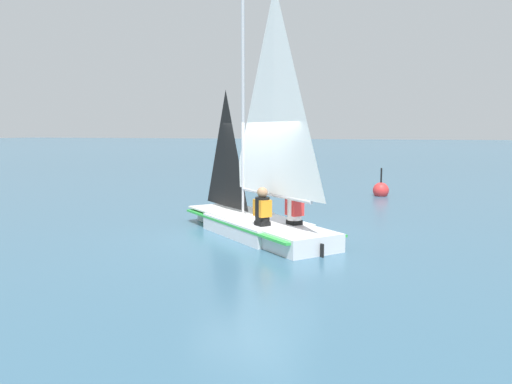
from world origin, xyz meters
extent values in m
plane|color=#38607A|center=(0.00, 0.00, 0.00)|extent=(260.00, 260.00, 0.00)
cube|color=silver|center=(0.00, 0.00, 0.18)|extent=(2.70, 2.85, 0.36)
cube|color=silver|center=(-1.13, -1.38, 0.18)|extent=(1.27, 1.31, 0.36)
cube|color=silver|center=(1.13, 1.38, 0.18)|extent=(1.61, 1.58, 0.36)
cube|color=green|center=(0.00, 0.00, 0.30)|extent=(3.96, 4.39, 0.05)
cube|color=silver|center=(-0.80, -0.97, 0.38)|extent=(2.32, 2.43, 0.04)
cylinder|color=#B7B7BC|center=(-0.36, -0.44, 2.86)|extent=(0.08, 0.08, 5.00)
cylinder|color=#B7B7BC|center=(0.46, 0.56, 0.98)|extent=(1.70, 2.05, 0.07)
pyramid|color=white|center=(0.46, 0.56, 3.12)|extent=(1.60, 1.94, 4.24)
pyramid|color=black|center=(-0.91, -1.11, 1.88)|extent=(1.02, 1.23, 2.84)
cube|color=black|center=(1.50, 1.83, 0.13)|extent=(0.07, 0.08, 0.25)
cube|color=black|center=(0.72, 0.40, 0.23)|extent=(0.36, 0.37, 0.45)
cylinder|color=black|center=(0.72, 0.40, 0.71)|extent=(0.42, 0.42, 0.50)
cube|color=orange|center=(0.72, 0.40, 0.73)|extent=(0.42, 0.43, 0.35)
sphere|color=#A87A56|center=(0.72, 0.40, 1.05)|extent=(0.22, 0.22, 0.22)
cube|color=black|center=(0.37, 0.99, 0.23)|extent=(0.36, 0.37, 0.45)
cylinder|color=white|center=(0.37, 0.99, 0.71)|extent=(0.42, 0.42, 0.50)
cube|color=red|center=(0.37, 0.99, 0.73)|extent=(0.42, 0.43, 0.35)
sphere|color=tan|center=(0.37, 0.99, 1.05)|extent=(0.22, 0.22, 0.22)
sphere|color=red|center=(-7.81, 1.92, 0.20)|extent=(0.57, 0.57, 0.57)
cylinder|color=black|center=(-7.81, 1.92, 0.70)|extent=(0.06, 0.06, 0.60)
camera|label=1|loc=(10.34, 3.74, 2.31)|focal=35.00mm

